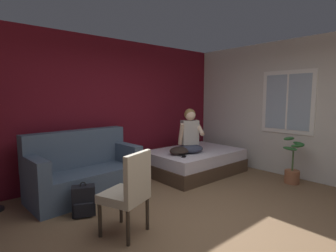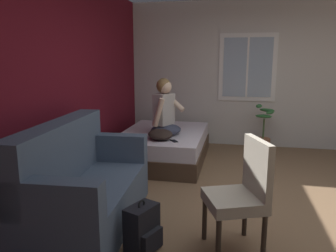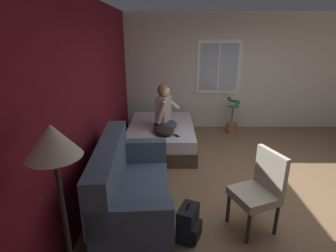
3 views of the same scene
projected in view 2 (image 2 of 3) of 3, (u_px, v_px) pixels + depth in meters
ground_plane at (286, 213)px, 3.55m from camera, size 40.00×40.00×0.00m
wall_back_accent at (54, 84)px, 3.82m from camera, size 10.68×0.16×2.70m
wall_side_with_window at (269, 75)px, 6.09m from camera, size 0.19×6.59×2.70m
bed at (163, 146)px, 5.38m from camera, size 1.91×1.33×0.48m
couch at (83, 187)px, 3.23m from camera, size 1.75×0.93×1.04m
side_chair at (242, 191)px, 2.79m from camera, size 0.60×0.60×0.98m
person_seated at (165, 112)px, 5.03m from camera, size 0.65×0.61×0.88m
backpack at (143, 229)px, 2.83m from camera, size 0.35×0.32×0.46m
throw_pillow at (160, 134)px, 4.82m from camera, size 0.57×0.50×0.14m
cell_phone at (174, 141)px, 4.69m from camera, size 0.16×0.14×0.01m
potted_plant at (263, 135)px, 5.87m from camera, size 0.39×0.37×0.85m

